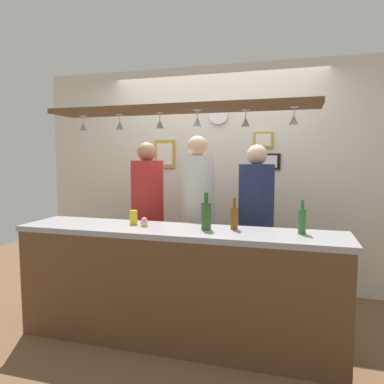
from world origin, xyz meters
name	(u,v)px	position (x,y,z in m)	size (l,w,h in m)	color
ground_plane	(189,322)	(0.00, 0.00, 0.00)	(8.00, 8.00, 0.00)	brown
back_wall	(215,177)	(0.00, 1.10, 1.30)	(4.40, 0.06, 2.60)	silver
bar_counter	(171,270)	(0.00, -0.50, 0.65)	(2.70, 0.55, 0.95)	#99999E
overhead_glass_rack	(178,109)	(0.00, -0.30, 1.92)	(2.20, 0.36, 0.04)	brown
hanging_wineglass_far_left	(83,126)	(-0.90, -0.26, 1.81)	(0.07, 0.07, 0.13)	silver
hanging_wineglass_left	(120,125)	(-0.54, -0.26, 1.81)	(0.07, 0.07, 0.13)	silver
hanging_wineglass_center_left	(160,124)	(-0.16, -0.29, 1.81)	(0.07, 0.07, 0.13)	silver
hanging_wineglass_center	(197,121)	(0.18, -0.37, 1.81)	(0.07, 0.07, 0.13)	silver
hanging_wineglass_center_right	(246,121)	(0.54, -0.27, 1.81)	(0.07, 0.07, 0.13)	silver
hanging_wineglass_right	(294,119)	(0.90, -0.33, 1.81)	(0.07, 0.07, 0.13)	silver
person_left_red_shirt	(147,206)	(-0.57, 0.38, 1.02)	(0.34, 0.34, 1.69)	#2D334C
person_middle_white_patterned_shirt	(197,205)	(-0.02, 0.38, 1.06)	(0.34, 0.34, 1.75)	#2D334C
person_right_navy_shirt	(256,213)	(0.56, 0.38, 1.00)	(0.34, 0.34, 1.65)	#2D334C
bottle_champagne_green	(206,215)	(0.24, -0.32, 1.07)	(0.08, 0.08, 0.30)	#2D5623
bottle_beer_amber_tall	(234,217)	(0.45, -0.24, 1.05)	(0.06, 0.06, 0.26)	brown
bottle_beer_green_import	(302,220)	(0.98, -0.27, 1.06)	(0.06, 0.06, 0.26)	#336B2D
drink_can	(134,217)	(-0.42, -0.27, 1.01)	(0.07, 0.07, 0.12)	yellow
cupcake	(144,222)	(-0.29, -0.33, 0.99)	(0.06, 0.06, 0.08)	beige
picture_frame_upper_small	(263,140)	(0.56, 1.06, 1.73)	(0.22, 0.02, 0.18)	#B29338
picture_frame_lower_pair	(267,161)	(0.60, 1.06, 1.49)	(0.30, 0.02, 0.18)	black
picture_frame_caricature	(165,154)	(-0.62, 1.06, 1.58)	(0.26, 0.02, 0.34)	#B29338
wall_clock	(218,115)	(0.04, 1.05, 2.03)	(0.22, 0.22, 0.03)	white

